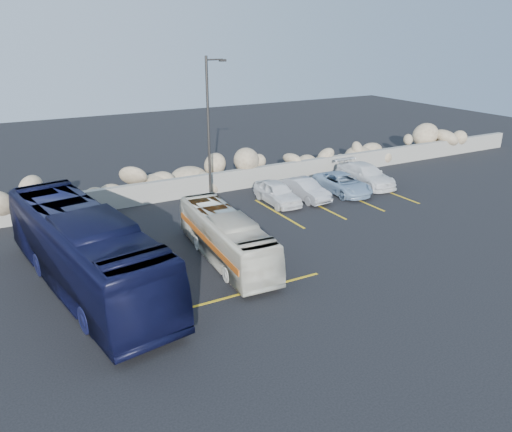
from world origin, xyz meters
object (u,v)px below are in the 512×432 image
car_c (365,175)px  lamppost (209,130)px  vintage_bus (226,237)px  car_d (342,183)px  car_b (305,189)px  car_a (277,193)px  tour_coach (85,250)px

car_c → lamppost: bearing=177.2°
vintage_bus → car_c: 13.65m
lamppost → car_d: bearing=-8.9°
car_d → car_b: bearing=179.3°
car_a → car_d: bearing=-1.2°
vintage_bus → car_c: bearing=27.9°
car_d → vintage_bus: bearing=-152.8°
car_a → car_b: size_ratio=1.03×
car_a → car_b: 1.76m
car_b → vintage_bus: bearing=-150.2°
vintage_bus → car_b: vintage_bus is taller
vintage_bus → car_c: vintage_bus is taller
car_c → tour_coach: bearing=-162.5°
car_b → car_c: (4.95, 0.54, 0.07)m
car_b → car_d: bearing=-6.2°
tour_coach → car_d: (15.77, 4.81, -0.96)m
car_c → car_d: car_c is taller
car_d → car_c: bearing=15.8°
car_c → car_d: bearing=-164.2°
car_b → car_d: 2.67m
tour_coach → car_a: bearing=14.9°
car_a → car_d: car_a is taller
car_a → car_c: car_c is taller
vintage_bus → car_d: bearing=29.9°
lamppost → car_c: bearing=-3.6°
car_c → car_b: bearing=-173.0°
car_a → car_c: 6.72m
tour_coach → lamppost: bearing=29.0°
lamppost → vintage_bus: lamppost is taller
vintage_bus → tour_coach: 5.67m
car_a → tour_coach: bearing=-154.5°
vintage_bus → car_a: (5.71, 5.27, -0.41)m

